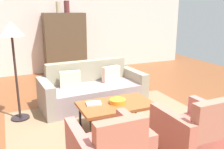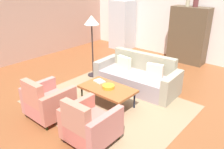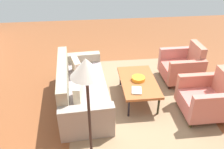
# 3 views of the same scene
# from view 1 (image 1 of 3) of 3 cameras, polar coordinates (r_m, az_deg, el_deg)

# --- Properties ---
(ground_plane) EXTENTS (10.27, 10.27, 0.00)m
(ground_plane) POSITION_cam_1_polar(r_m,az_deg,el_deg) (4.46, 0.90, -10.48)
(ground_plane) COLOR brown
(wall_back) EXTENTS (8.56, 0.12, 2.80)m
(wall_back) POSITION_cam_1_polar(r_m,az_deg,el_deg) (7.81, -11.39, 10.94)
(wall_back) COLOR silver
(wall_back) RESTS_ON ground
(area_rug) EXTENTS (3.40, 2.60, 0.01)m
(area_rug) POSITION_cam_1_polar(r_m,az_deg,el_deg) (4.24, 0.62, -11.81)
(area_rug) COLOR #8D7253
(area_rug) RESTS_ON ground
(couch) EXTENTS (2.15, 1.02, 0.86)m
(couch) POSITION_cam_1_polar(r_m,az_deg,el_deg) (5.11, -4.66, -3.63)
(couch) COLOR gray
(couch) RESTS_ON ground
(coffee_table) EXTENTS (1.20, 0.70, 0.43)m
(coffee_table) POSITION_cam_1_polar(r_m,az_deg,el_deg) (4.04, 0.93, -7.21)
(coffee_table) COLOR black
(coffee_table) RESTS_ON ground
(armchair_right) EXTENTS (0.81, 0.81, 0.88)m
(armchair_right) POSITION_cam_1_polar(r_m,az_deg,el_deg) (3.48, 18.58, -12.73)
(armchair_right) COLOR #321E19
(armchair_right) RESTS_ON ground
(fruit_bowl) EXTENTS (0.26, 0.26, 0.07)m
(fruit_bowl) POSITION_cam_1_polar(r_m,az_deg,el_deg) (4.03, 1.30, -6.20)
(fruit_bowl) COLOR orange
(fruit_bowl) RESTS_ON coffee_table
(book_stack) EXTENTS (0.27, 0.22, 0.03)m
(book_stack) POSITION_cam_1_polar(r_m,az_deg,el_deg) (4.00, -4.27, -6.70)
(book_stack) COLOR beige
(book_stack) RESTS_ON coffee_table
(cabinet) EXTENTS (1.20, 0.51, 1.80)m
(cabinet) POSITION_cam_1_polar(r_m,az_deg,el_deg) (7.52, -10.82, 6.99)
(cabinet) COLOR brown
(cabinet) RESTS_ON ground
(vase_tall) EXTENTS (0.13, 0.13, 0.31)m
(vase_tall) POSITION_cam_1_polar(r_m,az_deg,el_deg) (7.42, -12.39, 14.98)
(vase_tall) COLOR #B6AE8B
(vase_tall) RESTS_ON cabinet
(vase_round) EXTENTS (0.16, 0.16, 0.34)m
(vase_round) POSITION_cam_1_polar(r_m,az_deg,el_deg) (7.47, -10.45, 15.19)
(vase_round) COLOR brown
(vase_round) RESTS_ON cabinet
(floor_lamp) EXTENTS (0.40, 0.40, 1.72)m
(floor_lamp) POSITION_cam_1_polar(r_m,az_deg,el_deg) (4.43, -22.14, 7.77)
(floor_lamp) COLOR black
(floor_lamp) RESTS_ON ground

